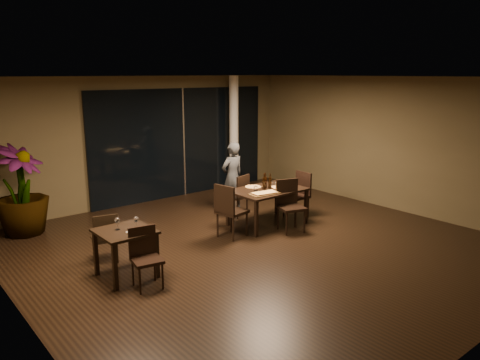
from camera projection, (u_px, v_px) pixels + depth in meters
The scene contains 32 objects.
ground at pixel (256, 246), 8.50m from camera, with size 8.00×8.00×0.00m, color black.
wall_back at pixel (145, 140), 11.21m from camera, with size 8.00×0.10×3.00m, color #483E26.
wall_left at pixel (6, 206), 5.66m from camera, with size 0.10×8.00×3.00m, color #483E26.
wall_right at pixel (390, 143), 10.67m from camera, with size 0.10×8.00×3.00m, color #483E26.
ceiling at pixel (258, 76), 7.82m from camera, with size 8.00×8.00×0.04m, color silver.
window_panel at pixel (183, 142), 11.80m from camera, with size 5.00×0.06×2.70m, color black.
column at pixel (234, 133), 12.39m from camera, with size 0.24×0.24×3.00m, color white.
main_table at pixel (267, 193), 9.57m from camera, with size 1.50×1.00×0.75m.
side_table at pixel (125, 238), 7.10m from camera, with size 0.80×0.80×0.75m.
chair_main_far at pixel (239, 193), 10.13m from camera, with size 0.52×0.52×0.93m.
chair_main_near at pixel (289, 202), 9.24m from camera, with size 0.60×0.60×1.02m.
chair_main_left at pixel (229, 208), 8.79m from camera, with size 0.57×0.57×1.05m.
chair_main_right at pixel (299, 192), 10.13m from camera, with size 0.47×0.47×0.98m.
chair_side_far at pixel (105, 236), 7.64m from camera, with size 0.47×0.47×0.85m.
chair_side_near at pixel (145, 254), 6.82m from camera, with size 0.48×0.48×0.89m.
diner at pixel (232, 177), 10.50m from camera, with size 0.53×0.35×1.57m, color #2F3134.
potted_plant at pixel (21, 190), 8.95m from camera, with size 0.96×0.96×1.75m, color #1D4F1A.
pizza_board_left at pixel (265, 194), 9.15m from camera, with size 0.60×0.30×0.01m, color #4A3318.
pizza_board_right at pixel (283, 188), 9.62m from camera, with size 0.50×0.25×0.01m, color #432415.
oblong_pizza_left at pixel (265, 193), 9.15m from camera, with size 0.48×0.22×0.02m, color maroon, non-canonical shape.
oblong_pizza_right at pixel (283, 187), 9.62m from camera, with size 0.48×0.23×0.02m, color #681A09, non-canonical shape.
round_pizza at pixel (253, 187), 9.69m from camera, with size 0.33×0.33×0.01m, color #AD2913.
bottle_a at pixel (264, 181), 9.51m from camera, with size 0.07×0.07×0.32m, color black, non-canonical shape.
bottle_b at pixel (270, 181), 9.58m from camera, with size 0.07×0.07×0.31m, color black, non-canonical shape.
bottle_c at pixel (265, 181), 9.56m from camera, with size 0.07×0.07×0.33m, color black, non-canonical shape.
tumbler_left at pixel (256, 188), 9.44m from camera, with size 0.07×0.07×0.09m, color white.
tumbler_right at pixel (272, 184), 9.82m from camera, with size 0.08×0.08×0.09m, color white.
napkin_near at pixel (291, 186), 9.81m from camera, with size 0.18×0.10×0.01m, color white.
napkin_far at pixel (280, 183), 10.08m from camera, with size 0.18×0.10×0.01m, color white.
wine_glass_a at pixel (117, 224), 7.07m from camera, with size 0.08×0.08×0.19m, color white, non-canonical shape.
wine_glass_b at pixel (136, 223), 7.15m from camera, with size 0.08×0.08×0.17m, color white, non-canonical shape.
side_napkin at pixel (133, 232), 6.98m from camera, with size 0.18×0.11×0.01m, color white.
Camera 1 is at (-5.32, -6.00, 3.08)m, focal length 35.00 mm.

